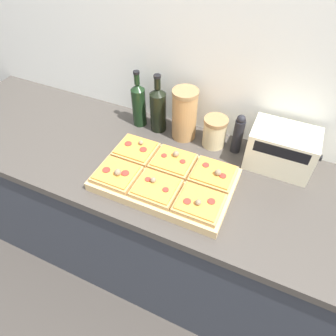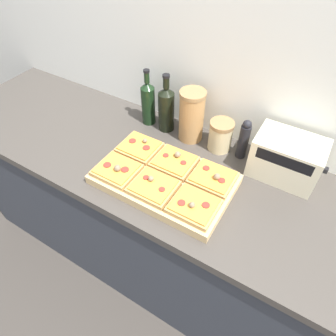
{
  "view_description": "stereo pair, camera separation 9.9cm",
  "coord_description": "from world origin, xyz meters",
  "px_view_note": "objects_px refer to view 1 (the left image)",
  "views": [
    {
      "loc": [
        0.31,
        -0.53,
        1.86
      ],
      "look_at": [
        -0.04,
        0.26,
        0.98
      ],
      "focal_mm": 32.0,
      "sensor_mm": 36.0,
      "label": 1
    },
    {
      "loc": [
        0.4,
        -0.48,
        1.86
      ],
      "look_at": [
        -0.04,
        0.26,
        0.98
      ],
      "focal_mm": 32.0,
      "sensor_mm": 36.0,
      "label": 2
    }
  ],
  "objects_px": {
    "grain_jar_tall": "(184,114)",
    "olive_oil_bottle": "(139,104)",
    "cutting_board": "(165,179)",
    "pepper_mill": "(238,134)",
    "wine_bottle": "(158,108)",
    "toaster_oven": "(281,149)",
    "grain_jar_short": "(215,132)"
  },
  "relations": [
    {
      "from": "grain_jar_tall",
      "to": "pepper_mill",
      "type": "bearing_deg",
      "value": 0.0
    },
    {
      "from": "cutting_board",
      "to": "wine_bottle",
      "type": "relative_size",
      "value": 1.9
    },
    {
      "from": "wine_bottle",
      "to": "grain_jar_tall",
      "type": "xyz_separation_m",
      "value": [
        0.14,
        0.0,
        0.01
      ]
    },
    {
      "from": "wine_bottle",
      "to": "cutting_board",
      "type": "bearing_deg",
      "value": -60.11
    },
    {
      "from": "grain_jar_tall",
      "to": "toaster_oven",
      "type": "relative_size",
      "value": 0.85
    },
    {
      "from": "grain_jar_tall",
      "to": "olive_oil_bottle",
      "type": "bearing_deg",
      "value": -180.0
    },
    {
      "from": "olive_oil_bottle",
      "to": "pepper_mill",
      "type": "height_order",
      "value": "olive_oil_bottle"
    },
    {
      "from": "pepper_mill",
      "to": "grain_jar_short",
      "type": "bearing_deg",
      "value": 180.0
    },
    {
      "from": "cutting_board",
      "to": "olive_oil_bottle",
      "type": "xyz_separation_m",
      "value": [
        -0.29,
        0.32,
        0.1
      ]
    },
    {
      "from": "olive_oil_bottle",
      "to": "grain_jar_tall",
      "type": "bearing_deg",
      "value": 0.0
    },
    {
      "from": "cutting_board",
      "to": "grain_jar_tall",
      "type": "xyz_separation_m",
      "value": [
        -0.05,
        0.32,
        0.11
      ]
    },
    {
      "from": "olive_oil_bottle",
      "to": "toaster_oven",
      "type": "bearing_deg",
      "value": -1.38
    },
    {
      "from": "toaster_oven",
      "to": "olive_oil_bottle",
      "type": "bearing_deg",
      "value": 178.62
    },
    {
      "from": "wine_bottle",
      "to": "toaster_oven",
      "type": "xyz_separation_m",
      "value": [
        0.59,
        -0.02,
        -0.03
      ]
    },
    {
      "from": "cutting_board",
      "to": "olive_oil_bottle",
      "type": "bearing_deg",
      "value": 132.06
    },
    {
      "from": "cutting_board",
      "to": "pepper_mill",
      "type": "height_order",
      "value": "pepper_mill"
    },
    {
      "from": "cutting_board",
      "to": "pepper_mill",
      "type": "xyz_separation_m",
      "value": [
        0.21,
        0.32,
        0.08
      ]
    },
    {
      "from": "grain_jar_tall",
      "to": "toaster_oven",
      "type": "bearing_deg",
      "value": -2.11
    },
    {
      "from": "cutting_board",
      "to": "pepper_mill",
      "type": "bearing_deg",
      "value": 56.48
    },
    {
      "from": "cutting_board",
      "to": "toaster_oven",
      "type": "relative_size",
      "value": 1.89
    },
    {
      "from": "olive_oil_bottle",
      "to": "grain_jar_tall",
      "type": "relative_size",
      "value": 1.15
    },
    {
      "from": "cutting_board",
      "to": "wine_bottle",
      "type": "distance_m",
      "value": 0.38
    },
    {
      "from": "cutting_board",
      "to": "olive_oil_bottle",
      "type": "relative_size",
      "value": 1.93
    },
    {
      "from": "olive_oil_bottle",
      "to": "pepper_mill",
      "type": "bearing_deg",
      "value": 0.0
    },
    {
      "from": "grain_jar_tall",
      "to": "cutting_board",
      "type": "bearing_deg",
      "value": -81.5
    },
    {
      "from": "wine_bottle",
      "to": "grain_jar_tall",
      "type": "relative_size",
      "value": 1.17
    },
    {
      "from": "wine_bottle",
      "to": "toaster_oven",
      "type": "height_order",
      "value": "wine_bottle"
    },
    {
      "from": "grain_jar_short",
      "to": "toaster_oven",
      "type": "relative_size",
      "value": 0.5
    },
    {
      "from": "cutting_board",
      "to": "toaster_oven",
      "type": "distance_m",
      "value": 0.51
    },
    {
      "from": "toaster_oven",
      "to": "wine_bottle",
      "type": "bearing_deg",
      "value": 178.38
    },
    {
      "from": "wine_bottle",
      "to": "pepper_mill",
      "type": "relative_size",
      "value": 1.49
    },
    {
      "from": "olive_oil_bottle",
      "to": "grain_jar_short",
      "type": "bearing_deg",
      "value": 0.0
    }
  ]
}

